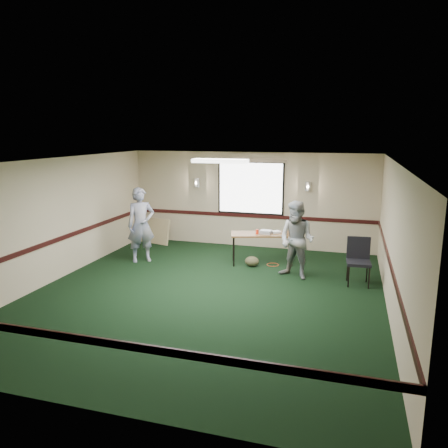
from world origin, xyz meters
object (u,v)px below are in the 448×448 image
(projector, at_px, (266,232))
(conference_chair, at_px, (359,257))
(folding_table, at_px, (262,236))
(person_left, at_px, (141,225))
(person_right, at_px, (297,240))

(projector, xyz_separation_m, conference_chair, (2.21, -0.84, -0.23))
(folding_table, height_order, projector, projector)
(projector, relative_size, person_left, 0.14)
(folding_table, relative_size, person_right, 0.95)
(conference_chair, height_order, person_right, person_right)
(folding_table, distance_m, projector, 0.13)
(folding_table, xyz_separation_m, conference_chair, (2.29, -0.85, -0.13))
(folding_table, bearing_deg, conference_chair, -36.92)
(person_right, bearing_deg, person_left, -160.80)
(person_left, bearing_deg, person_right, -41.39)
(folding_table, relative_size, projector, 6.24)
(folding_table, distance_m, person_right, 1.30)
(folding_table, bearing_deg, person_right, -58.85)
(projector, xyz_separation_m, person_right, (0.87, -0.85, 0.06))
(person_left, bearing_deg, projector, -26.58)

